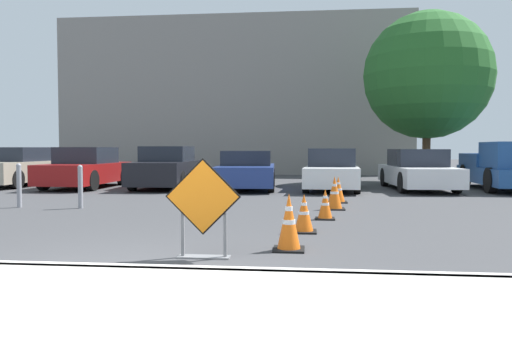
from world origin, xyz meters
TOP-DOWN VIEW (x-y plane):
  - ground_plane at (0.00, 10.00)m, footprint 96.00×96.00m
  - sidewalk_strip at (0.00, -1.51)m, footprint 29.78×3.03m
  - curb_lip at (0.00, 0.00)m, footprint 29.78×0.20m
  - road_closed_sign at (0.84, 1.05)m, footprint 0.99×0.20m
  - traffic_cone_nearest at (1.93, 1.69)m, footprint 0.44×0.44m
  - traffic_cone_second at (2.12, 3.20)m, footprint 0.43×0.43m
  - traffic_cone_third at (2.53, 4.79)m, footprint 0.38×0.38m
  - traffic_cone_fourth at (2.80, 6.43)m, footprint 0.48×0.48m
  - traffic_cone_fifth at (2.97, 7.91)m, footprint 0.47×0.47m
  - parked_car_nearest at (-8.72, 12.46)m, footprint 2.04×4.26m
  - parked_car_second at (-5.79, 11.95)m, footprint 1.93×4.28m
  - parked_car_third at (-2.87, 12.23)m, footprint 1.94×4.54m
  - parked_car_fourth at (0.06, 11.94)m, footprint 2.15×4.33m
  - parked_car_fifth at (2.99, 11.89)m, footprint 1.98×4.43m
  - parked_car_sixth at (5.91, 12.31)m, footprint 2.03×4.75m
  - pickup_truck at (8.82, 12.23)m, footprint 2.15×5.10m
  - bollard_nearest at (-3.18, 6.01)m, footprint 0.12×0.12m
  - bollard_second at (-4.71, 6.01)m, footprint 0.12×0.12m
  - building_facade_backdrop at (-1.92, 23.58)m, footprint 19.28×5.00m
  - street_tree_behind_lot at (6.94, 15.56)m, footprint 5.09×5.09m

SIDE VIEW (x-z plane):
  - ground_plane at x=0.00m, z-range 0.00..0.00m
  - sidewalk_strip at x=0.00m, z-range 0.00..0.14m
  - curb_lip at x=0.00m, z-range 0.00..0.14m
  - traffic_cone_third at x=2.53m, z-range -0.01..0.60m
  - traffic_cone_second at x=2.12m, z-range -0.01..0.65m
  - traffic_cone_fifth at x=2.97m, z-range -0.01..0.68m
  - traffic_cone_fourth at x=2.80m, z-range -0.01..0.77m
  - traffic_cone_nearest at x=1.93m, z-range -0.01..0.79m
  - bollard_nearest at x=-3.18m, z-range 0.03..1.06m
  - bollard_second at x=-4.71m, z-range 0.03..1.09m
  - parked_car_fourth at x=0.06m, z-range -0.04..1.29m
  - parked_car_sixth at x=5.91m, z-range -0.05..1.34m
  - parked_car_fifth at x=2.99m, z-range -0.05..1.36m
  - parked_car_second at x=-5.79m, z-range -0.05..1.41m
  - parked_car_nearest at x=-8.72m, z-range -0.05..1.41m
  - road_closed_sign at x=0.84m, z-range 0.04..1.34m
  - parked_car_third at x=-2.87m, z-range -0.05..1.44m
  - pickup_truck at x=8.82m, z-range -0.08..1.55m
  - building_facade_backdrop at x=-1.92m, z-range 0.00..8.54m
  - street_tree_behind_lot at x=6.94m, z-range 0.89..7.78m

